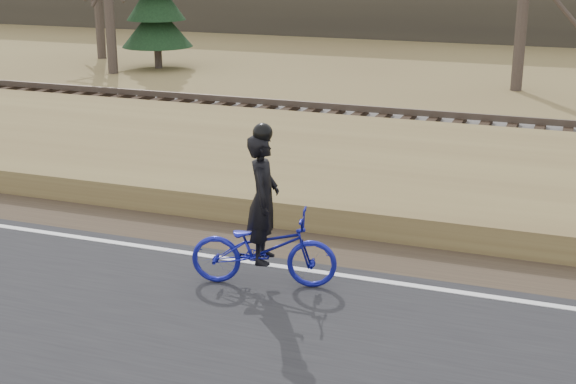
% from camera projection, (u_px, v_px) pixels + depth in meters
% --- Properties ---
extents(embankment, '(120.00, 5.00, 0.44)m').
position_uv_depth(embankment, '(84.00, 153.00, 17.03)').
color(embankment, olive).
rests_on(embankment, ground).
extents(ballast, '(120.00, 3.00, 0.45)m').
position_uv_depth(ballast, '(170.00, 118.00, 20.43)').
color(ballast, slate).
rests_on(ballast, ground).
extents(railroad, '(120.00, 2.40, 0.29)m').
position_uv_depth(railroad, '(169.00, 106.00, 20.34)').
color(railroad, black).
rests_on(railroad, ballast).
extents(cyclist, '(2.09, 1.13, 2.25)m').
position_uv_depth(cyclist, '(264.00, 235.00, 10.73)').
color(cyclist, navy).
rests_on(cyclist, road).
extents(conifer, '(2.60, 2.60, 5.26)m').
position_uv_depth(conifer, '(155.00, 0.00, 29.10)').
color(conifer, '#463B34').
rests_on(conifer, ground).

